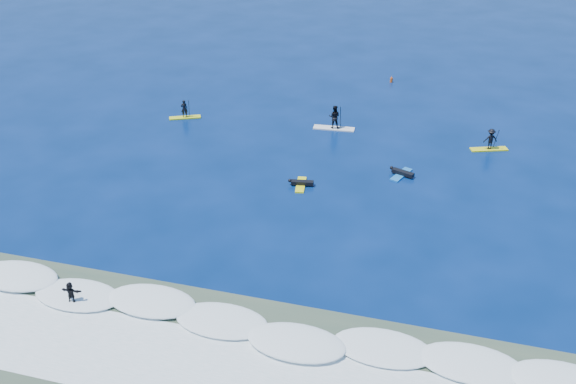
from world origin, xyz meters
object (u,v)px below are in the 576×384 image
(sup_paddler_center, at_px, (334,119))
(prone_paddler_near, at_px, (301,183))
(marker_buoy, at_px, (391,80))
(prone_paddler_far, at_px, (402,173))
(sup_paddler_right, at_px, (490,141))
(wave_surfer, at_px, (71,294))
(sup_paddler_left, at_px, (185,112))

(sup_paddler_center, distance_m, prone_paddler_near, 10.10)
(marker_buoy, bearing_deg, prone_paddler_near, -98.34)
(prone_paddler_far, xyz_separation_m, marker_buoy, (-3.21, 19.20, 0.12))
(sup_paddler_center, bearing_deg, marker_buoy, 71.53)
(sup_paddler_center, distance_m, sup_paddler_right, 12.31)
(sup_paddler_right, bearing_deg, wave_surfer, -150.10)
(prone_paddler_near, distance_m, marker_buoy, 22.79)
(sup_paddler_center, relative_size, sup_paddler_right, 1.18)
(sup_paddler_center, height_order, wave_surfer, sup_paddler_center)
(sup_paddler_right, xyz_separation_m, wave_surfer, (-20.65, -24.89, -0.04))
(sup_paddler_left, relative_size, prone_paddler_near, 1.16)
(marker_buoy, bearing_deg, prone_paddler_far, -80.50)
(sup_paddler_left, xyz_separation_m, sup_paddler_right, (25.01, 0.38, 0.20))
(prone_paddler_near, distance_m, prone_paddler_far, 7.33)
(sup_paddler_center, xyz_separation_m, wave_surfer, (-8.36, -25.62, -0.14))
(sup_paddler_left, distance_m, sup_paddler_center, 12.77)
(sup_paddler_left, distance_m, marker_buoy, 20.85)
(sup_paddler_left, xyz_separation_m, prone_paddler_near, (12.51, -8.95, -0.42))
(marker_buoy, bearing_deg, sup_paddler_left, -139.31)
(prone_paddler_near, xyz_separation_m, prone_paddler_far, (6.52, 3.35, 0.01))
(sup_paddler_left, relative_size, marker_buoy, 4.11)
(sup_paddler_right, height_order, wave_surfer, sup_paddler_right)
(sup_paddler_left, bearing_deg, wave_surfer, -105.37)
(prone_paddler_near, xyz_separation_m, wave_surfer, (-8.15, -15.55, 0.58))
(sup_paddler_center, bearing_deg, sup_paddler_right, -8.00)
(sup_paddler_right, relative_size, wave_surfer, 1.63)
(prone_paddler_near, bearing_deg, marker_buoy, -17.26)
(sup_paddler_center, height_order, marker_buoy, sup_paddler_center)
(sup_paddler_center, relative_size, prone_paddler_far, 1.43)
(prone_paddler_near, bearing_deg, sup_paddler_right, -62.17)
(sup_paddler_center, distance_m, prone_paddler_far, 9.24)
(wave_surfer, height_order, marker_buoy, wave_surfer)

